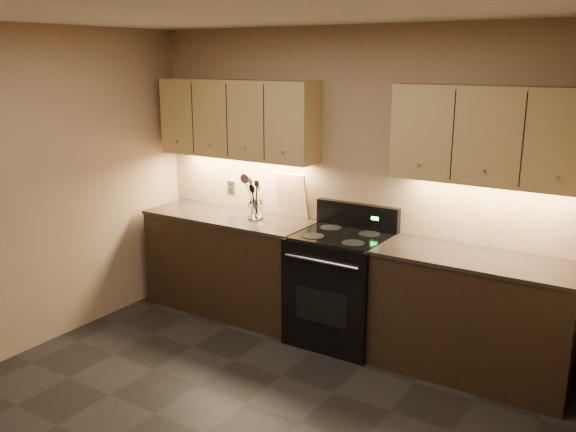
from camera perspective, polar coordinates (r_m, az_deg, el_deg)
The scene contains 16 objects.
ceiling at distance 3.47m, azimuth -9.25°, elevation 18.76°, with size 4.00×4.00×0.00m, color silver.
wall_back at distance 5.24m, azimuth 5.99°, elevation 3.08°, with size 4.00×0.04×2.60m, color #A0825E.
wall_right at distance 2.81m, azimuth 24.63°, elevation -8.43°, with size 0.04×4.00×2.60m, color #A0825E.
counter_left at distance 5.78m, azimuth -5.41°, elevation -4.38°, with size 1.62×0.62×0.93m.
counter_right at distance 4.82m, azimuth 16.86°, elevation -8.95°, with size 1.46×0.62×0.93m.
stove at distance 5.16m, azimuth 4.95°, elevation -6.59°, with size 0.76×0.68×1.14m.
upper_cab_left at distance 5.61m, azimuth -4.79°, elevation 9.03°, with size 1.60×0.30×0.70m, color tan.
upper_cab_right at distance 4.62m, azimuth 18.60°, elevation 7.15°, with size 1.44×0.30×0.70m, color tan.
outlet_plate at distance 5.95m, azimuth -5.35°, elevation 2.70°, with size 0.09×0.01×0.12m, color #B2B5BA.
utensil_crock at distance 5.49m, azimuth -3.07°, elevation 0.54°, with size 0.17×0.17×0.17m.
cutting_board at distance 5.51m, azimuth 0.35°, elevation 1.95°, with size 0.33×0.02×0.41m, color tan.
wooden_spoon at distance 5.47m, azimuth -3.41°, elevation 1.53°, with size 0.06×0.06×0.32m, color tan, non-canonical shape.
black_spoon at distance 5.47m, azimuth -3.01°, elevation 1.51°, with size 0.06×0.06×0.31m, color black, non-canonical shape.
black_turner at distance 5.44m, azimuth -3.03°, elevation 1.59°, with size 0.08×0.08×0.34m, color black, non-canonical shape.
steel_spatula at distance 5.45m, azimuth -2.88°, elevation 1.78°, with size 0.08×0.08×0.37m, color silver, non-canonical shape.
steel_skimmer at distance 5.43m, azimuth -2.90°, elevation 1.84°, with size 0.09×0.09×0.39m, color silver, non-canonical shape.
Camera 1 is at (2.28, -2.60, 2.33)m, focal length 38.00 mm.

